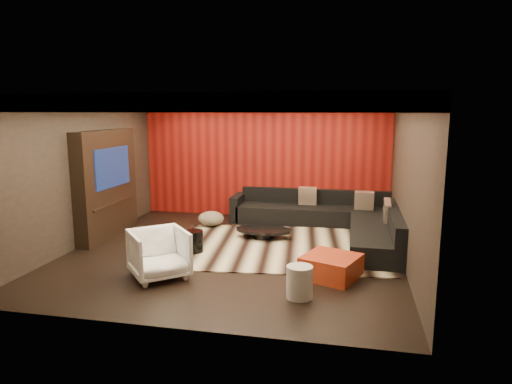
% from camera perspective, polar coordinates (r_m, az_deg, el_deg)
% --- Properties ---
extents(floor, '(6.00, 6.00, 0.02)m').
position_cam_1_polar(floor, '(8.51, -2.84, -7.68)').
color(floor, black).
rests_on(floor, ground).
extents(ceiling, '(6.00, 6.00, 0.02)m').
position_cam_1_polar(ceiling, '(8.09, -3.02, 11.67)').
color(ceiling, silver).
rests_on(ceiling, ground).
extents(wall_back, '(6.00, 0.02, 2.80)m').
position_cam_1_polar(wall_back, '(11.09, 1.05, 4.02)').
color(wall_back, black).
rests_on(wall_back, ground).
extents(wall_left, '(0.02, 6.00, 2.80)m').
position_cam_1_polar(wall_left, '(9.41, -20.96, 2.20)').
color(wall_left, black).
rests_on(wall_left, ground).
extents(wall_right, '(0.02, 6.00, 2.80)m').
position_cam_1_polar(wall_right, '(7.97, 18.50, 1.00)').
color(wall_right, black).
rests_on(wall_right, ground).
extents(red_feature_wall, '(5.98, 0.05, 2.78)m').
position_cam_1_polar(red_feature_wall, '(11.06, 1.01, 4.00)').
color(red_feature_wall, '#6B0C0A').
rests_on(red_feature_wall, ground).
extents(soffit_back, '(6.00, 0.60, 0.22)m').
position_cam_1_polar(soffit_back, '(10.72, 0.75, 10.71)').
color(soffit_back, silver).
rests_on(soffit_back, ground).
extents(soffit_front, '(6.00, 0.60, 0.22)m').
position_cam_1_polar(soffit_front, '(5.52, -10.33, 10.92)').
color(soffit_front, silver).
rests_on(soffit_front, ground).
extents(soffit_left, '(0.60, 4.80, 0.22)m').
position_cam_1_polar(soffit_left, '(9.16, -19.83, 10.18)').
color(soffit_left, silver).
rests_on(soffit_left, ground).
extents(soffit_right, '(0.60, 4.80, 0.22)m').
position_cam_1_polar(soffit_right, '(7.85, 16.76, 10.43)').
color(soffit_right, silver).
rests_on(soffit_right, ground).
extents(cove_back, '(4.80, 0.08, 0.04)m').
position_cam_1_polar(cove_back, '(10.39, 0.39, 10.22)').
color(cove_back, '#FFD899').
rests_on(cove_back, ground).
extents(cove_front, '(4.80, 0.08, 0.04)m').
position_cam_1_polar(cove_front, '(5.84, -9.03, 10.03)').
color(cove_front, '#FFD899').
rests_on(cove_front, ground).
extents(cove_left, '(0.08, 4.80, 0.04)m').
position_cam_1_polar(cove_left, '(8.99, -17.92, 9.72)').
color(cove_left, '#FFD899').
rests_on(cove_left, ground).
extents(cove_right, '(0.08, 4.80, 0.04)m').
position_cam_1_polar(cove_right, '(7.83, 14.21, 9.89)').
color(cove_right, '#FFD899').
rests_on(cove_right, ground).
extents(tv_surround, '(0.30, 2.00, 2.20)m').
position_cam_1_polar(tv_surround, '(9.87, -18.20, 0.96)').
color(tv_surround, black).
rests_on(tv_surround, ground).
extents(tv_screen, '(0.04, 1.30, 0.80)m').
position_cam_1_polar(tv_screen, '(9.74, -17.50, 2.96)').
color(tv_screen, black).
rests_on(tv_screen, ground).
extents(tv_shelf, '(0.04, 1.60, 0.04)m').
position_cam_1_polar(tv_shelf, '(9.86, -17.26, -1.36)').
color(tv_shelf, black).
rests_on(tv_shelf, ground).
extents(rug, '(4.29, 3.40, 0.02)m').
position_cam_1_polar(rug, '(8.85, 2.85, -6.82)').
color(rug, beige).
rests_on(rug, floor).
extents(coffee_table, '(1.19, 1.19, 0.19)m').
position_cam_1_polar(coffee_table, '(9.37, 0.94, -5.15)').
color(coffee_table, black).
rests_on(coffee_table, rug).
extents(drum_stool, '(0.34, 0.34, 0.40)m').
position_cam_1_polar(drum_stool, '(8.53, -7.75, -6.11)').
color(drum_stool, black).
rests_on(drum_stool, rug).
extents(striped_pouf, '(0.72, 0.72, 0.32)m').
position_cam_1_polar(striped_pouf, '(10.37, -5.64, -3.31)').
color(striped_pouf, beige).
rests_on(striped_pouf, rug).
extents(white_side_table, '(0.42, 0.42, 0.46)m').
position_cam_1_polar(white_side_table, '(6.53, 5.46, -11.14)').
color(white_side_table, silver).
rests_on(white_side_table, floor).
extents(orange_ottoman, '(1.03, 1.03, 0.35)m').
position_cam_1_polar(orange_ottoman, '(7.36, 9.37, -9.18)').
color(orange_ottoman, '#A42515').
rests_on(orange_ottoman, floor).
extents(armchair, '(1.18, 1.18, 0.77)m').
position_cam_1_polar(armchair, '(7.36, -12.02, -7.56)').
color(armchair, white).
rests_on(armchair, floor).
extents(sectional_sofa, '(3.65, 3.50, 0.75)m').
position_cam_1_polar(sectional_sofa, '(9.97, 9.62, -3.48)').
color(sectional_sofa, black).
rests_on(sectional_sofa, floor).
extents(throw_pillows, '(1.97, 1.66, 0.50)m').
position_cam_1_polar(throw_pillows, '(10.15, 11.77, -1.25)').
color(throw_pillows, tan).
rests_on(throw_pillows, sectional_sofa).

